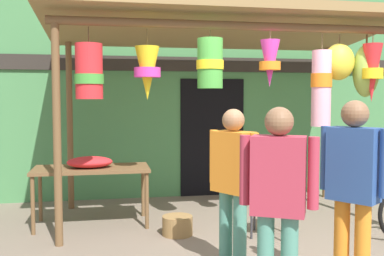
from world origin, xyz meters
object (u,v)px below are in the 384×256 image
folding_chair (275,195)px  shopper_by_bananas (353,182)px  flower_heap_on_table (91,162)px  wicker_basket_by_table (177,225)px  display_table (92,173)px  customer_foreground (278,194)px  vendor_in_orange (233,177)px

folding_chair → shopper_by_bananas: bearing=-88.8°
flower_heap_on_table → folding_chair: bearing=-21.8°
wicker_basket_by_table → shopper_by_bananas: (1.19, -1.95, 0.86)m
display_table → customer_foreground: size_ratio=0.93×
flower_heap_on_table → wicker_basket_by_table: bearing=-30.4°
folding_chair → vendor_in_orange: 1.33m
wicker_basket_by_table → customer_foreground: bearing=-78.7°
vendor_in_orange → shopper_by_bananas: (0.84, -0.71, 0.06)m
vendor_in_orange → wicker_basket_by_table: bearing=105.6°
display_table → folding_chair: folding_chair is taller
shopper_by_bananas → flower_heap_on_table: bearing=131.1°
flower_heap_on_table → shopper_by_bananas: 3.40m
flower_heap_on_table → shopper_by_bananas: (2.23, -2.56, 0.14)m
customer_foreground → shopper_by_bananas: 0.78m
display_table → folding_chair: 2.38m
vendor_in_orange → customer_foreground: bearing=-84.6°
folding_chair → wicker_basket_by_table: 1.24m
display_table → customer_foreground: (1.48, -2.82, 0.26)m
customer_foreground → flower_heap_on_table: bearing=118.0°
wicker_basket_by_table → shopper_by_bananas: bearing=-58.7°
customer_foreground → display_table: bearing=117.7°
display_table → vendor_in_orange: size_ratio=0.95×
flower_heap_on_table → vendor_in_orange: bearing=-53.1°
customer_foreground → folding_chair: bearing=69.5°
folding_chair → customer_foreground: size_ratio=0.52×
vendor_in_orange → customer_foreground: size_ratio=0.98×
customer_foreground → wicker_basket_by_table: bearing=101.3°
folding_chair → wicker_basket_by_table: bearing=167.2°
folding_chair → vendor_in_orange: vendor_in_orange is taller
vendor_in_orange → flower_heap_on_table: bearing=126.9°
folding_chair → shopper_by_bananas: 1.75m
vendor_in_orange → folding_chair: bearing=50.6°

